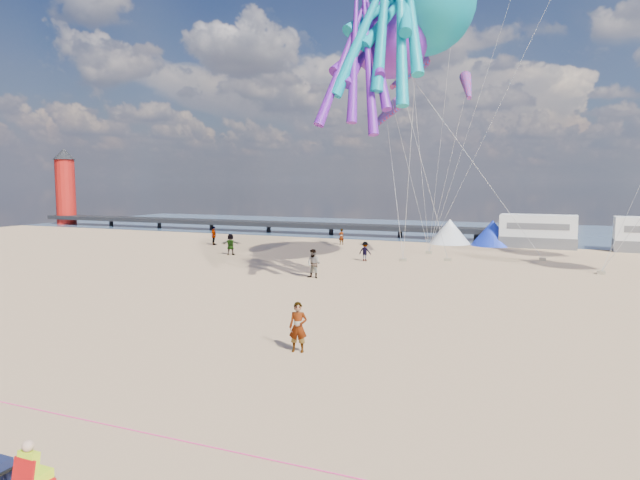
{
  "coord_description": "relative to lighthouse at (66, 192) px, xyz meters",
  "views": [
    {
      "loc": [
        7.89,
        -15.57,
        6.14
      ],
      "look_at": [
        -1.26,
        6.0,
        3.67
      ],
      "focal_mm": 32.0,
      "sensor_mm": 36.0,
      "label": 1
    }
  ],
  "objects": [
    {
      "name": "ground",
      "position": [
        56.0,
        -44.0,
        -4.5
      ],
      "size": [
        120.0,
        120.0,
        0.0
      ],
      "primitive_type": "plane",
      "color": "tan",
      "rests_on": "ground"
    },
    {
      "name": "water",
      "position": [
        56.0,
        11.0,
        -4.48
      ],
      "size": [
        120.0,
        120.0,
        0.0
      ],
      "primitive_type": "plane",
      "color": "#3E5876",
      "rests_on": "ground"
    },
    {
      "name": "pier",
      "position": [
        28.0,
        0.0,
        -3.5
      ],
      "size": [
        60.0,
        3.0,
        0.5
      ],
      "primitive_type": "cube",
      "color": "black",
      "rests_on": "ground"
    },
    {
      "name": "lighthouse",
      "position": [
        0.0,
        0.0,
        0.0
      ],
      "size": [
        2.6,
        2.6,
        9.0
      ],
      "primitive_type": "cylinder",
      "color": "#A5140F",
      "rests_on": "ground"
    },
    {
      "name": "motorhome_0",
      "position": [
        62.0,
        -4.0,
        -3.0
      ],
      "size": [
        6.6,
        2.5,
        3.0
      ],
      "primitive_type": "cube",
      "color": "silver",
      "rests_on": "ground"
    },
    {
      "name": "tent_white",
      "position": [
        54.0,
        -4.0,
        -3.3
      ],
      "size": [
        4.0,
        4.0,
        2.4
      ],
      "primitive_type": "cone",
      "color": "white",
      "rests_on": "ground"
    },
    {
      "name": "tent_blue",
      "position": [
        58.0,
        -4.0,
        -3.3
      ],
      "size": [
        4.0,
        4.0,
        2.4
      ],
      "primitive_type": "cone",
      "color": "#1933CC",
      "rests_on": "ground"
    },
    {
      "name": "rope_line",
      "position": [
        56.0,
        -49.0,
        -4.48
      ],
      "size": [
        34.0,
        0.03,
        0.03
      ],
      "primitive_type": "cylinder",
      "rotation": [
        0.0,
        1.57,
        0.0
      ],
      "color": "#F2338C",
      "rests_on": "ground"
    },
    {
      "name": "standing_person",
      "position": [
        55.39,
        -41.53,
        -3.59
      ],
      "size": [
        0.74,
        0.56,
        1.81
      ],
      "primitive_type": "imported",
      "rotation": [
        0.0,
        0.0,
        0.21
      ],
      "color": "tan",
      "rests_on": "ground"
    },
    {
      "name": "beachgoer_1",
      "position": [
        49.7,
        -27.14,
        -3.58
      ],
      "size": [
        0.94,
        0.65,
        1.83
      ],
      "primitive_type": "imported",
      "rotation": [
        0.0,
        0.0,
        6.2
      ],
      "color": "#7F6659",
      "rests_on": "ground"
    },
    {
      "name": "beachgoer_2",
      "position": [
        50.25,
        -18.61,
        -3.76
      ],
      "size": [
        0.76,
        0.61,
        1.49
      ],
      "primitive_type": "imported",
      "rotation": [
        0.0,
        0.0,
        3.07
      ],
      "color": "#7F6659",
      "rests_on": "ground"
    },
    {
      "name": "beachgoer_3",
      "position": [
        33.53,
        -13.88,
        -3.62
      ],
      "size": [
        0.89,
        1.26,
        1.77
      ],
      "primitive_type": "imported",
      "rotation": [
        0.0,
        0.0,
        1.79
      ],
      "color": "#7F6659",
      "rests_on": "ground"
    },
    {
      "name": "beachgoer_4",
      "position": [
        38.9,
        -19.52,
        -3.62
      ],
      "size": [
        1.11,
        0.71,
        1.76
      ],
      "primitive_type": "imported",
      "rotation": [
        0.0,
        0.0,
        3.43
      ],
      "color": "#7F6659",
      "rests_on": "ground"
    },
    {
      "name": "beachgoer_5",
      "position": [
        44.61,
        -8.88,
        -3.74
      ],
      "size": [
        1.25,
        1.38,
        1.52
      ],
      "primitive_type": "imported",
      "rotation": [
        0.0,
        0.0,
        4.02
      ],
      "color": "#7F6659",
      "rests_on": "ground"
    },
    {
      "name": "sandbag_a",
      "position": [
        52.97,
        -17.64,
        -4.39
      ],
      "size": [
        0.5,
        0.35,
        0.22
      ],
      "primitive_type": "cube",
      "color": "gray",
      "rests_on": "ground"
    },
    {
      "name": "sandbag_b",
      "position": [
        56.06,
        -16.12,
        -4.39
      ],
      "size": [
        0.5,
        0.35,
        0.22
      ],
      "primitive_type": "cube",
      "color": "gray",
      "rests_on": "ground"
    },
    {
      "name": "sandbag_c",
      "position": [
        66.47,
        -18.37,
        -4.39
      ],
      "size": [
        0.5,
        0.35,
        0.22
      ],
      "primitive_type": "cube",
      "color": "gray",
      "rests_on": "ground"
    },
    {
      "name": "sandbag_d",
      "position": [
        62.72,
        -13.09,
        -4.39
      ],
      "size": [
        0.5,
        0.35,
        0.22
      ],
      "primitive_type": "cube",
      "color": "gray",
      "rests_on": "ground"
    },
    {
      "name": "sandbag_e",
      "position": [
        53.81,
        -12.34,
        -4.39
      ],
      "size": [
        0.5,
        0.35,
        0.22
      ],
      "primitive_type": "cube",
      "color": "gray",
      "rests_on": "ground"
    },
    {
      "name": "kite_octopus_purple",
      "position": [
        53.64,
        -24.43,
        10.28
      ],
      "size": [
        5.88,
        10.31,
        11.09
      ],
      "primitive_type": null,
      "rotation": [
        0.0,
        0.0,
        0.19
      ],
      "color": "#5F1797"
    },
    {
      "name": "windsock_left",
      "position": [
        51.26,
        -16.79,
        6.65
      ],
      "size": [
        1.2,
        7.27,
        7.26
      ],
      "primitive_type": null,
      "rotation": [
        0.0,
        0.0,
        0.01
      ],
      "color": "red"
    },
    {
      "name": "windsock_mid",
      "position": [
        53.6,
        -19.25,
        9.13
      ],
      "size": [
        1.87,
        6.37,
        6.29
      ],
      "primitive_type": null,
      "rotation": [
        0.0,
        0.0,
        -0.14
      ],
      "color": "red"
    },
    {
      "name": "windsock_right",
      "position": [
        57.18,
        -16.16,
        8.42
      ],
      "size": [
        1.93,
        4.66,
        4.58
      ],
      "primitive_type": null,
      "rotation": [
        0.0,
        0.0,
        0.23
      ],
      "color": "red"
    }
  ]
}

